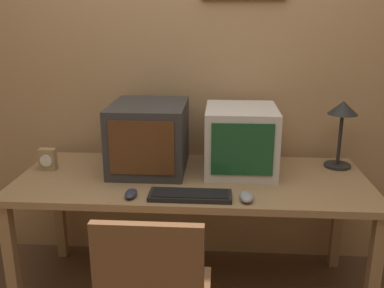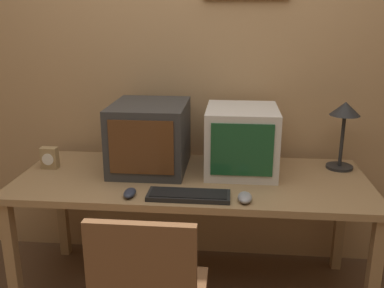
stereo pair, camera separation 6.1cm
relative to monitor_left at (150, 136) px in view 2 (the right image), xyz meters
The scene contains 9 objects.
wall_back 0.59m from the monitor_left, 53.89° to the left, with size 8.00×0.08×2.60m.
desk 0.38m from the monitor_left, 26.68° to the right, with size 1.88×0.76×0.72m.
monitor_left is the anchor object (origin of this frame).
monitor_right 0.51m from the monitor_left, ahead, with size 0.39×0.43×0.36m.
keyboard_main 0.51m from the monitor_left, 56.77° to the right, with size 0.40×0.14×0.03m.
mouse_near_keyboard 0.69m from the monitor_left, 37.98° to the right, with size 0.07×0.12×0.04m.
mouse_far_corner 0.44m from the monitor_left, 93.66° to the right, with size 0.06×0.11×0.03m.
desk_clock 0.59m from the monitor_left, behind, with size 0.09×0.06×0.12m.
desk_lamp 1.09m from the monitor_left, ahead, with size 0.17×0.17×0.39m.
Camera 2 is at (0.21, -1.43, 1.56)m, focal length 40.00 mm.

